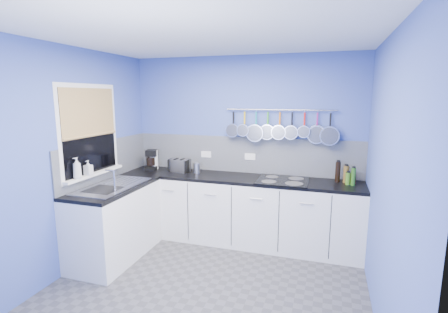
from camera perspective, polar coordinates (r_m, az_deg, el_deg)
The scene contains 42 objects.
floor at distance 3.73m, azimuth -2.95°, elevation -21.55°, with size 3.20×3.00×0.02m, color #47474C.
ceiling at distance 3.22m, azimuth -3.39°, elevation 20.17°, with size 3.20×3.00×0.02m, color white.
wall_back at distance 4.67m, azimuth 3.40°, elevation 1.56°, with size 3.20×0.02×2.50m, color #4358AD.
wall_front at distance 1.97m, azimuth -19.18°, elevation -11.36°, with size 3.20×0.02×2.50m, color #4358AD.
wall_left at distance 4.09m, azimuth -24.74°, elevation -0.61°, with size 0.02×3.00×2.50m, color #4358AD.
wall_right at distance 3.08m, azimuth 26.15°, elevation -4.04°, with size 0.02×3.00×2.50m, color #4358AD.
backsplash_back at distance 4.66m, azimuth 3.33°, elevation 0.30°, with size 3.20×0.02×0.50m, color gray.
backsplash_left at distance 4.55m, azimuth -19.40°, elevation -0.52°, with size 0.02×1.80×0.50m, color gray.
cabinet_run_back at distance 4.58m, azimuth 2.33°, elevation -9.22°, with size 3.20×0.60×0.86m, color white.
worktop_back at distance 4.45m, azimuth 2.37°, elevation -3.74°, with size 3.20×0.60×0.04m, color black.
cabinet_run_left at distance 4.34m, azimuth -18.13°, elevation -10.83°, with size 0.60×1.20×0.86m, color white.
worktop_left at distance 4.21m, azimuth -18.47°, elevation -5.09°, with size 0.60×1.20×0.04m, color black.
window_frame at distance 4.26m, azimuth -22.00°, elevation 4.05°, with size 0.01×1.00×1.10m, color white.
window_glass at distance 4.25m, azimuth -21.94°, elevation 4.05°, with size 0.01×0.90×1.00m, color black.
bamboo_blind at distance 4.23m, azimuth -22.06°, elevation 7.08°, with size 0.01×0.90×0.55m, color tan.
window_sill at distance 4.32m, azimuth -21.28°, elevation -2.75°, with size 0.10×0.98×0.03m, color white.
sink_unit at distance 4.20m, azimuth -18.49°, elevation -4.78°, with size 0.50×0.95×0.01m, color silver.
mixer_tap at distance 3.94m, azimuth -18.24°, elevation -3.86°, with size 0.12×0.08×0.26m, color silver, non-canonical shape.
socket_left at distance 4.82m, azimuth -3.07°, elevation 0.39°, with size 0.15×0.01×0.09m, color white.
socket_right at distance 4.63m, azimuth 4.48°, elevation -0.03°, with size 0.15×0.01×0.09m, color white.
pot_rail at distance 4.46m, azimuth 9.58°, elevation 7.87°, with size 0.02×0.02×1.45m, color silver.
soap_bottle_a at distance 4.05m, azimuth -23.85°, elevation -1.81°, with size 0.09×0.09×0.24m, color white.
soap_bottle_b at distance 4.19m, azimuth -22.21°, elevation -1.78°, with size 0.08×0.08×0.17m, color white.
paper_towel at distance 4.99m, azimuth -11.94°, elevation -0.49°, with size 0.13×0.13×0.28m, color white.
coffee_maker at distance 4.97m, azimuth -12.32°, elevation -0.55°, with size 0.16×0.18×0.29m, color black, non-canonical shape.
toaster at distance 4.77m, azimuth -7.65°, elevation -1.53°, with size 0.27×0.16×0.18m, color silver.
canister at distance 4.67m, azimuth -4.68°, elevation -1.95°, with size 0.10×0.10×0.14m, color silver.
hob at distance 4.29m, azimuth 10.02°, elevation -4.05°, with size 0.64×0.56×0.01m, color black.
pan_0 at distance 4.59m, azimuth 1.59°, elevation 5.71°, with size 0.19×0.08×0.38m, color silver, non-canonical shape.
pan_1 at distance 4.55m, azimuth 3.53°, elevation 5.79°, with size 0.17×0.12×0.36m, color silver, non-canonical shape.
pan_2 at distance 4.52m, azimuth 5.48°, elevation 5.29°, with size 0.24×0.10×0.43m, color silver, non-canonical shape.
pan_3 at distance 4.49m, azimuth 7.47°, elevation 5.41°, with size 0.21×0.07×0.40m, color silver, non-canonical shape.
pan_4 at distance 4.46m, azimuth 9.49°, elevation 5.41°, with size 0.19×0.12×0.38m, color silver, non-canonical shape.
pan_5 at distance 4.44m, azimuth 11.53°, elevation 5.37°, with size 0.19×0.12×0.38m, color silver, non-canonical shape.
pan_6 at distance 4.43m, azimuth 13.58°, elevation 5.44°, with size 0.16×0.10×0.35m, color silver, non-canonical shape.
pan_7 at distance 4.42m, azimuth 15.62°, elevation 4.86°, with size 0.24×0.05×0.43m, color silver, non-canonical shape.
pan_8 at distance 4.42m, azimuth 17.68°, elevation 4.69°, with size 0.24×0.11×0.43m, color silver, non-canonical shape.
condiment_0 at distance 4.39m, azimuth 21.24°, elevation -3.56°, with size 0.07×0.07×0.12m, color #4C190C.
condiment_1 at distance 4.39m, azimuth 20.16°, elevation -2.87°, with size 0.07×0.07×0.21m, color brown.
condiment_2 at distance 4.39m, azimuth 18.89°, elevation -2.50°, with size 0.06×0.06×0.26m, color black.
condiment_3 at distance 4.28m, azimuth 21.25°, elevation -3.24°, with size 0.05×0.05×0.21m, color #265919.
condiment_4 at distance 4.31m, azimuth 20.44°, elevation -3.57°, with size 0.06×0.06×0.15m, color #3F721E.
Camera 1 is at (1.13, -2.96, 1.96)m, focal length 26.71 mm.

